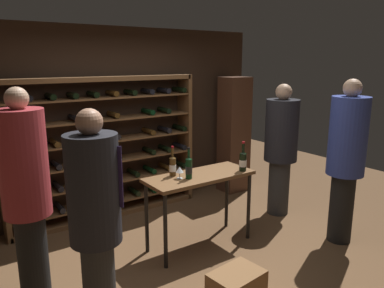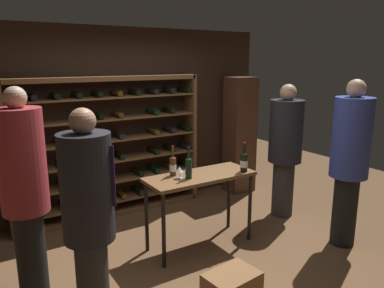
{
  "view_description": "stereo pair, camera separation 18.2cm",
  "coord_description": "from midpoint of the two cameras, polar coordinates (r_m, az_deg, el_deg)",
  "views": [
    {
      "loc": [
        -2.17,
        -2.99,
        2.16
      ],
      "look_at": [
        0.12,
        0.29,
        1.25
      ],
      "focal_mm": 34.78,
      "sensor_mm": 36.0,
      "label": 1
    },
    {
      "loc": [
        -2.01,
        -3.09,
        2.16
      ],
      "look_at": [
        0.12,
        0.29,
        1.25
      ],
      "focal_mm": 34.78,
      "sensor_mm": 36.0,
      "label": 2
    }
  ],
  "objects": [
    {
      "name": "wine_crate",
      "position": [
        3.63,
        5.33,
        -20.99
      ],
      "size": [
        0.52,
        0.39,
        0.29
      ],
      "primitive_type": "cube",
      "rotation": [
        0.0,
        0.0,
        0.11
      ],
      "color": "brown",
      "rests_on": "ground"
    },
    {
      "name": "person_guest_khaki",
      "position": [
        3.54,
        -25.48,
        -6.17
      ],
      "size": [
        0.4,
        0.41,
        1.95
      ],
      "rotation": [
        0.0,
        0.0,
        3.01
      ],
      "color": "black",
      "rests_on": "ground"
    },
    {
      "name": "tasting_table",
      "position": [
        4.31,
        -0.04,
        -6.08
      ],
      "size": [
        1.28,
        0.51,
        0.88
      ],
      "color": "brown",
      "rests_on": "ground"
    },
    {
      "name": "person_guest_blue_shirt",
      "position": [
        5.29,
        12.53,
        -0.05
      ],
      "size": [
        0.45,
        0.45,
        1.85
      ],
      "rotation": [
        0.0,
        0.0,
        3.05
      ],
      "color": "#2D2D2D",
      "rests_on": "ground"
    },
    {
      "name": "person_bystander_dark_jacket",
      "position": [
        3.01,
        -16.36,
        -10.24
      ],
      "size": [
        0.4,
        0.4,
        1.82
      ],
      "rotation": [
        0.0,
        0.0,
        -0.86
      ],
      "color": "#2A2A2A",
      "rests_on": "ground"
    },
    {
      "name": "wine_bottle_black_capsule",
      "position": [
        4.21,
        -4.22,
        -3.34
      ],
      "size": [
        0.08,
        0.08,
        0.35
      ],
      "color": "#4C3314",
      "rests_on": "tasting_table"
    },
    {
      "name": "back_wall",
      "position": [
        5.5,
        -12.05,
        3.57
      ],
      "size": [
        4.61,
        0.1,
        2.62
      ],
      "primitive_type": "cube",
      "color": "#332319",
      "rests_on": "ground"
    },
    {
      "name": "wine_glass_stemmed_left",
      "position": [
        4.11,
        -3.18,
        -4.03
      ],
      "size": [
        0.09,
        0.09,
        0.13
      ],
      "color": "silver",
      "rests_on": "tasting_table"
    },
    {
      "name": "wine_bottle_gold_foil",
      "position": [
        4.1,
        -1.76,
        -3.64
      ],
      "size": [
        0.08,
        0.08,
        0.35
      ],
      "color": "black",
      "rests_on": "tasting_table"
    },
    {
      "name": "wine_rack",
      "position": [
        5.26,
        -14.03,
        -0.74
      ],
      "size": [
        2.68,
        0.32,
        1.95
      ],
      "color": "brown",
      "rests_on": "ground"
    },
    {
      "name": "ground_plane",
      "position": [
        4.28,
        -0.28,
        -17.56
      ],
      "size": [
        9.95,
        9.95,
        0.0
      ],
      "primitive_type": "plane",
      "color": "brown"
    },
    {
      "name": "wine_bottle_green_slim",
      "position": [
        4.41,
        6.64,
        -2.59
      ],
      "size": [
        0.09,
        0.09,
        0.35
      ],
      "color": "black",
      "rests_on": "tasting_table"
    },
    {
      "name": "display_cabinet",
      "position": [
        6.18,
        5.63,
        1.39
      ],
      "size": [
        0.44,
        0.36,
        1.89
      ],
      "primitive_type": "cube",
      "color": "#4C2D1E",
      "rests_on": "ground"
    },
    {
      "name": "person_host_in_suit",
      "position": [
        4.66,
        21.55,
        -1.5
      ],
      "size": [
        0.43,
        0.43,
        1.96
      ],
      "rotation": [
        0.0,
        0.0,
        -2.0
      ],
      "color": "black",
      "rests_on": "ground"
    }
  ]
}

